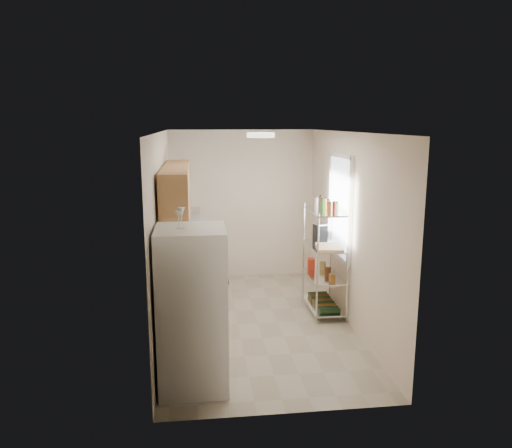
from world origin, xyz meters
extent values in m
cube|color=#AFA58E|center=(0.00, 0.00, -0.01)|extent=(2.50, 4.40, 0.01)
cube|color=white|center=(0.00, 0.00, 2.60)|extent=(2.50, 4.40, 0.01)
cube|color=#EEDCC7|center=(0.00, 2.21, 1.30)|extent=(2.50, 0.01, 2.60)
cube|color=#EEDCC7|center=(0.00, -2.21, 1.30)|extent=(2.50, 0.01, 2.60)
cube|color=#EEDCC7|center=(-1.25, 0.00, 1.30)|extent=(0.01, 4.40, 2.60)
cube|color=#EEDCC7|center=(1.25, 0.00, 1.30)|extent=(0.01, 4.40, 2.60)
cube|color=#B07D4B|center=(-0.92, 0.44, 0.43)|extent=(0.60, 3.48, 0.86)
cube|color=gray|center=(-0.90, 0.44, 0.88)|extent=(0.63, 3.51, 0.04)
cube|color=#B7BABC|center=(-0.94, -0.70, 0.88)|extent=(0.52, 0.44, 0.04)
cube|color=#B7BABC|center=(-0.64, 1.80, 0.46)|extent=(0.01, 0.55, 0.72)
cube|color=#B07D4B|center=(-1.05, 0.10, 1.81)|extent=(0.33, 2.20, 0.72)
cube|color=#B7BABC|center=(-1.00, 0.90, 1.39)|extent=(0.50, 0.60, 0.12)
cube|color=white|center=(1.23, 0.35, 1.55)|extent=(0.06, 1.00, 1.46)
cube|color=silver|center=(1.00, 0.30, 0.10)|extent=(0.45, 0.90, 0.02)
cube|color=silver|center=(1.00, 0.30, 0.55)|extent=(0.45, 0.90, 0.02)
cube|color=silver|center=(1.00, 0.30, 1.00)|extent=(0.45, 0.90, 0.02)
cube|color=silver|center=(1.00, 0.30, 1.50)|extent=(0.45, 0.90, 0.02)
cylinder|color=silver|center=(0.79, -0.14, 0.78)|extent=(0.02, 0.02, 1.55)
cylinder|color=silver|center=(0.79, 0.74, 0.78)|extent=(0.02, 0.02, 1.55)
cylinder|color=silver|center=(1.22, -0.14, 0.78)|extent=(0.02, 0.02, 1.55)
cylinder|color=silver|center=(1.22, 0.74, 0.78)|extent=(0.02, 0.02, 1.55)
cylinder|color=white|center=(0.00, -0.30, 2.57)|extent=(0.34, 0.34, 0.05)
cube|color=white|center=(-0.87, -1.56, 0.85)|extent=(0.70, 0.70, 1.70)
cylinder|color=white|center=(-0.99, 0.40, 1.01)|extent=(0.27, 0.27, 0.22)
cylinder|color=black|center=(-0.96, 0.86, 0.92)|extent=(0.36, 0.36, 0.05)
cylinder|color=black|center=(-0.88, 1.18, 0.92)|extent=(0.32, 0.32, 0.05)
cube|color=tan|center=(1.01, 0.10, 1.03)|extent=(0.40, 0.49, 0.03)
cube|color=black|center=(1.01, 0.60, 1.14)|extent=(0.18, 0.24, 0.25)
cube|color=#B62E16|center=(0.89, 0.63, 0.64)|extent=(0.12, 0.15, 0.16)
camera|label=1|loc=(-0.80, -6.43, 2.72)|focal=35.00mm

